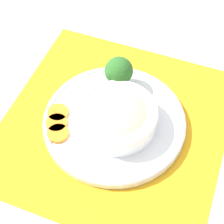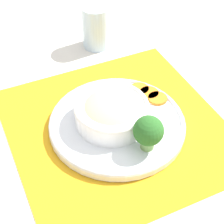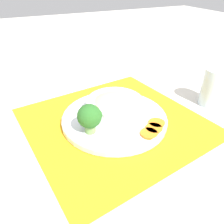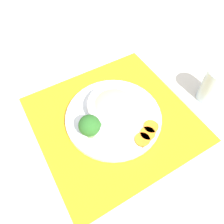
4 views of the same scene
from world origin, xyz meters
name	(u,v)px [view 2 (image 2 of 4)]	position (x,y,z in m)	size (l,w,h in m)	color
ground_plane	(117,128)	(0.00, 0.00, 0.00)	(4.00, 4.00, 0.00)	beige
placemat	(117,127)	(0.00, 0.00, 0.00)	(0.55, 0.54, 0.00)	orange
plate	(117,123)	(0.00, 0.00, 0.02)	(0.31, 0.31, 0.02)	silver
bowl	(112,111)	(-0.01, -0.01, 0.05)	(0.17, 0.17, 0.06)	white
broccoli_floret	(148,131)	(0.09, 0.04, 0.07)	(0.06, 0.06, 0.08)	#759E51
carrot_slice_near	(158,98)	(-0.04, 0.12, 0.02)	(0.05, 0.05, 0.01)	orange
carrot_slice_middle	(149,93)	(-0.07, 0.10, 0.02)	(0.05, 0.05, 0.01)	orange
carrot_slice_far	(140,89)	(-0.09, 0.09, 0.02)	(0.05, 0.05, 0.01)	orange
water_glass	(96,29)	(-0.34, 0.04, 0.06)	(0.08, 0.08, 0.12)	silver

